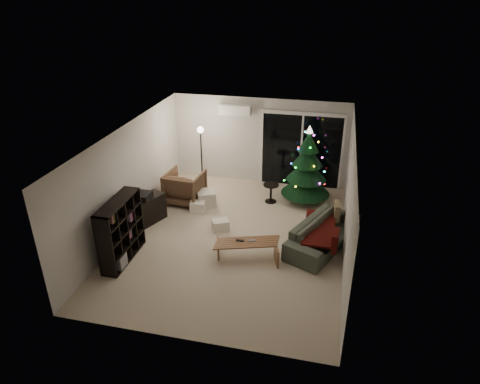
{
  "coord_description": "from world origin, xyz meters",
  "views": [
    {
      "loc": [
        2.06,
        -8.21,
        5.35
      ],
      "look_at": [
        0.1,
        0.3,
        1.05
      ],
      "focal_mm": 32.0,
      "sensor_mm": 36.0,
      "label": 1
    }
  ],
  "objects_px": {
    "armchair": "(185,187)",
    "sofa": "(323,234)",
    "coffee_table": "(247,250)",
    "media_cabinet": "(145,211)",
    "christmas_tree": "(307,165)",
    "bookshelf": "(113,230)"
  },
  "relations": [
    {
      "from": "media_cabinet",
      "to": "coffee_table",
      "type": "relative_size",
      "value": 0.81
    },
    {
      "from": "armchair",
      "to": "christmas_tree",
      "type": "xyz_separation_m",
      "value": [
        3.14,
        0.76,
        0.62
      ]
    },
    {
      "from": "media_cabinet",
      "to": "coffee_table",
      "type": "xyz_separation_m",
      "value": [
        2.74,
        -0.9,
        -0.13
      ]
    },
    {
      "from": "armchair",
      "to": "coffee_table",
      "type": "relative_size",
      "value": 0.71
    },
    {
      "from": "bookshelf",
      "to": "coffee_table",
      "type": "xyz_separation_m",
      "value": [
        2.74,
        0.58,
        -0.48
      ]
    },
    {
      "from": "bookshelf",
      "to": "coffee_table",
      "type": "height_order",
      "value": "bookshelf"
    },
    {
      "from": "bookshelf",
      "to": "media_cabinet",
      "type": "bearing_deg",
      "value": 74.92
    },
    {
      "from": "sofa",
      "to": "christmas_tree",
      "type": "bearing_deg",
      "value": 40.01
    },
    {
      "from": "armchair",
      "to": "sofa",
      "type": "relative_size",
      "value": 0.44
    },
    {
      "from": "media_cabinet",
      "to": "armchair",
      "type": "relative_size",
      "value": 1.14
    },
    {
      "from": "armchair",
      "to": "media_cabinet",
      "type": "bearing_deg",
      "value": 71.57
    },
    {
      "from": "bookshelf",
      "to": "armchair",
      "type": "height_order",
      "value": "bookshelf"
    },
    {
      "from": "bookshelf",
      "to": "coffee_table",
      "type": "distance_m",
      "value": 2.84
    },
    {
      "from": "bookshelf",
      "to": "coffee_table",
      "type": "relative_size",
      "value": 1.03
    },
    {
      "from": "bookshelf",
      "to": "armchair",
      "type": "relative_size",
      "value": 1.45
    },
    {
      "from": "sofa",
      "to": "bookshelf",
      "type": "bearing_deg",
      "value": 132.89
    },
    {
      "from": "bookshelf",
      "to": "sofa",
      "type": "bearing_deg",
      "value": 3.46
    },
    {
      "from": "armchair",
      "to": "sofa",
      "type": "bearing_deg",
      "value": 164.64
    },
    {
      "from": "armchair",
      "to": "coffee_table",
      "type": "height_order",
      "value": "armchair"
    },
    {
      "from": "sofa",
      "to": "christmas_tree",
      "type": "relative_size",
      "value": 1.03
    },
    {
      "from": "sofa",
      "to": "coffee_table",
      "type": "height_order",
      "value": "sofa"
    },
    {
      "from": "christmas_tree",
      "to": "media_cabinet",
      "type": "bearing_deg",
      "value": -150.56
    }
  ]
}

